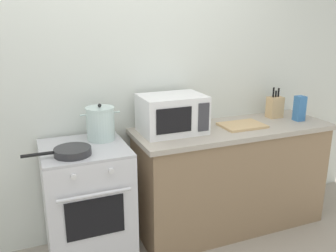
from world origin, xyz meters
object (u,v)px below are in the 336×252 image
(cutting_board, at_px, (242,125))
(knife_block, at_px, (275,107))
(stock_pot, at_px, (101,123))
(microwave, at_px, (172,114))
(frying_pan, at_px, (72,151))
(stove, at_px, (88,205))
(pasta_box, at_px, (300,108))

(cutting_board, distance_m, knife_block, 0.47)
(stock_pot, height_order, microwave, microwave)
(frying_pan, distance_m, microwave, 0.85)
(stove, distance_m, pasta_box, 1.97)
(knife_block, distance_m, pasta_box, 0.22)
(stock_pot, relative_size, microwave, 0.59)
(cutting_board, bearing_deg, knife_block, 17.82)
(pasta_box, bearing_deg, cutting_board, 176.98)
(frying_pan, xyz_separation_m, cutting_board, (1.42, 0.14, -0.02))
(knife_block, bearing_deg, frying_pan, -171.56)
(cutting_board, bearing_deg, stock_pot, 174.52)
(stove, xyz_separation_m, microwave, (0.71, 0.08, 0.61))
(knife_block, bearing_deg, microwave, -176.60)
(stock_pot, xyz_separation_m, microwave, (0.56, -0.03, 0.03))
(frying_pan, height_order, cutting_board, frying_pan)
(microwave, bearing_deg, cutting_board, -7.31)
(frying_pan, xyz_separation_m, knife_block, (1.86, 0.28, 0.07))
(stock_pot, relative_size, frying_pan, 0.66)
(microwave, relative_size, knife_block, 1.80)
(frying_pan, height_order, pasta_box, pasta_box)
(stove, distance_m, stock_pot, 0.61)
(frying_pan, height_order, microwave, microwave)
(stock_pot, bearing_deg, stove, -143.47)
(frying_pan, relative_size, cutting_board, 1.24)
(stove, relative_size, stock_pot, 3.12)
(stock_pot, distance_m, pasta_box, 1.74)
(microwave, distance_m, knife_block, 1.05)
(stock_pot, distance_m, knife_block, 1.60)
(stove, relative_size, knife_block, 3.30)
(cutting_board, height_order, pasta_box, pasta_box)
(cutting_board, bearing_deg, stove, -179.95)
(stock_pot, height_order, knife_block, knife_block)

